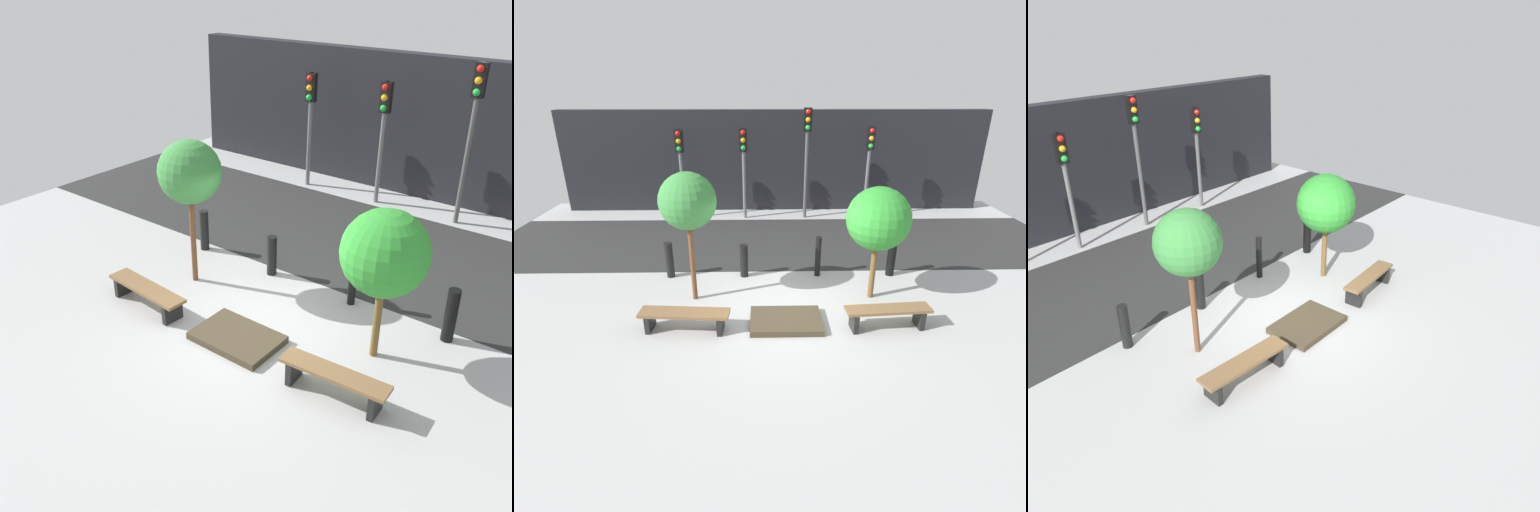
# 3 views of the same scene
# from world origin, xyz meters

# --- Properties ---
(ground_plane) EXTENTS (18.00, 18.00, 0.00)m
(ground_plane) POSITION_xyz_m (0.00, 0.00, 0.00)
(ground_plane) COLOR #ACACAC
(road_strip) EXTENTS (18.00, 4.47, 0.01)m
(road_strip) POSITION_xyz_m (0.00, 4.37, 0.01)
(road_strip) COLOR #2B2B2B
(road_strip) RESTS_ON ground
(building_facade) EXTENTS (16.20, 0.50, 3.78)m
(building_facade) POSITION_xyz_m (0.00, 8.18, 1.89)
(building_facade) COLOR black
(building_facade) RESTS_ON ground
(bench_left) EXTENTS (1.84, 0.55, 0.43)m
(bench_left) POSITION_xyz_m (-2.06, -0.62, 0.32)
(bench_left) COLOR black
(bench_left) RESTS_ON ground
(bench_right) EXTENTS (1.76, 0.51, 0.47)m
(bench_right) POSITION_xyz_m (2.06, -0.62, 0.34)
(bench_right) COLOR black
(bench_right) RESTS_ON ground
(planter_bed) EXTENTS (1.49, 1.02, 0.13)m
(planter_bed) POSITION_xyz_m (0.00, -0.42, 0.07)
(planter_bed) COLOR #443928
(planter_bed) RESTS_ON ground
(tree_behind_left_bench) EXTENTS (1.24, 1.24, 2.98)m
(tree_behind_left_bench) POSITION_xyz_m (-2.06, 0.70, 2.34)
(tree_behind_left_bench) COLOR brown
(tree_behind_left_bench) RESTS_ON ground
(tree_behind_right_bench) EXTENTS (1.41, 1.41, 2.64)m
(tree_behind_right_bench) POSITION_xyz_m (2.06, 0.70, 1.92)
(tree_behind_right_bench) COLOR brown
(tree_behind_right_bench) RESTS_ON ground
(bollard_far_left) EXTENTS (0.20, 0.20, 0.94)m
(bollard_far_left) POSITION_xyz_m (-2.88, 1.88, 0.47)
(bollard_far_left) COLOR black
(bollard_far_left) RESTS_ON ground
(bollard_left) EXTENTS (0.21, 0.21, 0.87)m
(bollard_left) POSITION_xyz_m (-0.96, 1.88, 0.44)
(bollard_left) COLOR black
(bollard_left) RESTS_ON ground
(bollard_center) EXTENTS (0.15, 0.15, 1.08)m
(bollard_center) POSITION_xyz_m (0.96, 1.88, 0.54)
(bollard_center) COLOR black
(bollard_center) RESTS_ON ground
(bollard_right) EXTENTS (0.22, 0.22, 1.01)m
(bollard_right) POSITION_xyz_m (2.88, 1.88, 0.51)
(bollard_right) COLOR black
(bollard_right) RESTS_ON ground
(traffic_light_west) EXTENTS (0.28, 0.27, 3.21)m
(traffic_light_west) POSITION_xyz_m (-3.37, 6.88, 2.23)
(traffic_light_west) COLOR slate
(traffic_light_west) RESTS_ON ground
(traffic_light_mid_west) EXTENTS (0.28, 0.27, 3.24)m
(traffic_light_mid_west) POSITION_xyz_m (-1.12, 6.88, 2.25)
(traffic_light_mid_west) COLOR slate
(traffic_light_mid_west) RESTS_ON ground
(traffic_light_mid_east) EXTENTS (0.28, 0.27, 3.91)m
(traffic_light_mid_east) POSITION_xyz_m (1.12, 6.88, 2.69)
(traffic_light_mid_east) COLOR #4F4F4F
(traffic_light_mid_east) RESTS_ON ground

